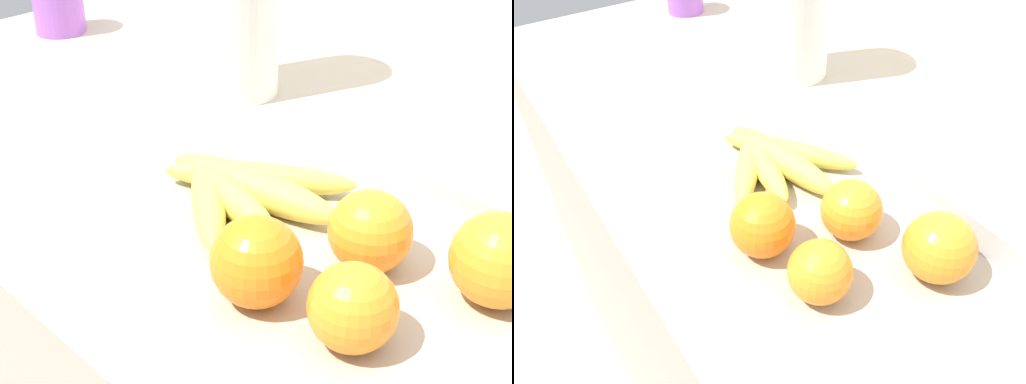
# 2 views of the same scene
# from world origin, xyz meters

# --- Properties ---
(wall_back) EXTENTS (1.82, 0.06, 1.30)m
(wall_back) POSITION_xyz_m (0.00, 0.36, 0.65)
(wall_back) COLOR silver
(wall_back) RESTS_ON ground
(banana_bunch) EXTENTS (0.21, 0.20, 0.04)m
(banana_bunch) POSITION_xyz_m (0.00, -0.10, 0.93)
(banana_bunch) COLOR #DEC24C
(banana_bunch) RESTS_ON counter
(orange_back_right) EXTENTS (0.08, 0.08, 0.08)m
(orange_back_right) POSITION_xyz_m (0.12, -0.19, 0.95)
(orange_back_right) COLOR orange
(orange_back_right) RESTS_ON counter
(orange_far_right) EXTENTS (0.07, 0.07, 0.07)m
(orange_far_right) POSITION_xyz_m (0.21, -0.18, 0.94)
(orange_far_right) COLOR orange
(orange_far_right) RESTS_ON counter
(orange_right) EXTENTS (0.08, 0.08, 0.08)m
(orange_right) POSITION_xyz_m (0.26, -0.05, 0.95)
(orange_right) COLOR orange
(orange_right) RESTS_ON counter
(orange_back_left) EXTENTS (0.07, 0.07, 0.07)m
(orange_back_left) POSITION_xyz_m (0.16, -0.09, 0.95)
(orange_back_left) COLOR orange
(orange_back_left) RESTS_ON counter
(mug) EXTENTS (0.08, 0.08, 0.10)m
(mug) POSITION_xyz_m (-0.58, 0.06, 0.96)
(mug) COLOR #9A56BF
(mug) RESTS_ON counter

